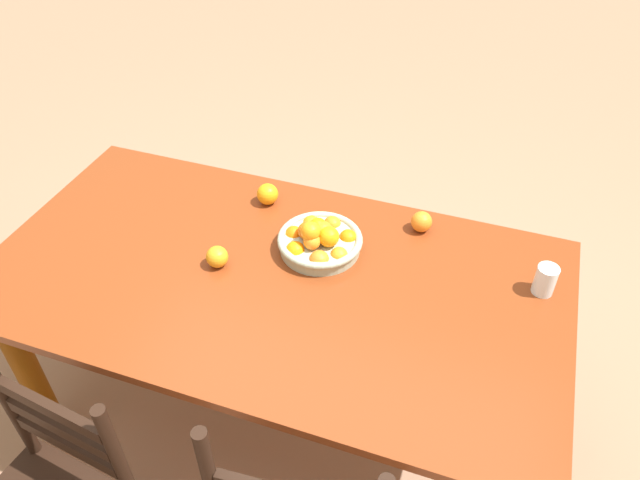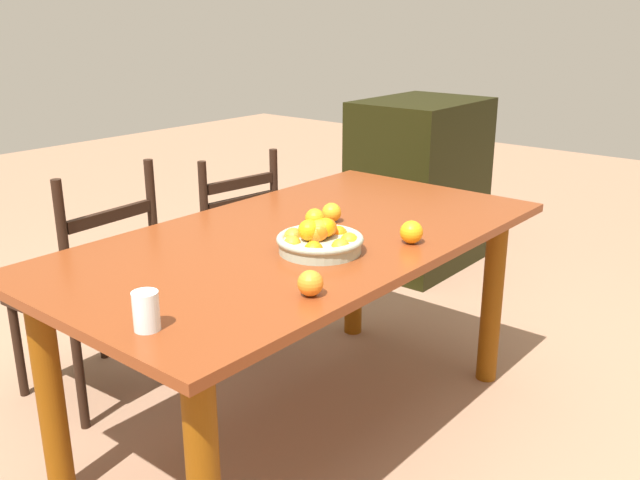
# 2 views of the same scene
# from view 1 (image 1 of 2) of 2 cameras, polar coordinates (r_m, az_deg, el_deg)

# --- Properties ---
(ground_plane) EXTENTS (12.00, 12.00, 0.00)m
(ground_plane) POSITION_cam_1_polar(r_m,az_deg,el_deg) (2.52, -3.55, -15.96)
(ground_plane) COLOR #946D53
(dining_table) EXTENTS (1.82, 0.97, 0.77)m
(dining_table) POSITION_cam_1_polar(r_m,az_deg,el_deg) (2.01, -4.30, -5.80)
(dining_table) COLOR maroon
(dining_table) RESTS_ON ground
(fruit_bowl) EXTENTS (0.28, 0.28, 0.13)m
(fruit_bowl) POSITION_cam_1_polar(r_m,az_deg,el_deg) (1.98, -0.03, 0.00)
(fruit_bowl) COLOR #9DA991
(fruit_bowl) RESTS_ON dining_table
(orange_loose_0) EXTENTS (0.07, 0.07, 0.07)m
(orange_loose_0) POSITION_cam_1_polar(r_m,az_deg,el_deg) (2.09, 9.47, 1.70)
(orange_loose_0) COLOR orange
(orange_loose_0) RESTS_ON dining_table
(orange_loose_1) EXTENTS (0.08, 0.08, 0.08)m
(orange_loose_1) POSITION_cam_1_polar(r_m,az_deg,el_deg) (2.19, -4.93, 4.30)
(orange_loose_1) COLOR orange
(orange_loose_1) RESTS_ON dining_table
(orange_loose_2) EXTENTS (0.07, 0.07, 0.07)m
(orange_loose_2) POSITION_cam_1_polar(r_m,az_deg,el_deg) (1.95, -9.59, -1.56)
(orange_loose_2) COLOR orange
(orange_loose_2) RESTS_ON dining_table
(drinking_glass) EXTENTS (0.06, 0.06, 0.10)m
(drinking_glass) POSITION_cam_1_polar(r_m,az_deg,el_deg) (1.95, 20.31, -3.52)
(drinking_glass) COLOR silver
(drinking_glass) RESTS_ON dining_table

